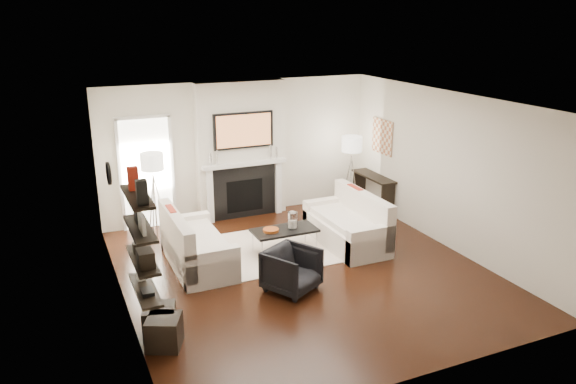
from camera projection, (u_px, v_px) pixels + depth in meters
name	position (u px, v px, depth m)	size (l,w,h in m)	color
room_envelope	(304.00, 190.00, 8.55)	(6.00, 6.00, 6.00)	black
chimney_breast	(241.00, 150.00, 11.05)	(1.80, 0.25, 2.70)	silver
fireplace_surround	(245.00, 192.00, 11.18)	(1.30, 0.02, 1.04)	black
firebox	(245.00, 196.00, 11.20)	(0.75, 0.02, 0.65)	black
mantel_pilaster_l	(210.00, 196.00, 10.87)	(0.12, 0.08, 1.10)	white
mantel_pilaster_r	(278.00, 187.00, 11.43)	(0.12, 0.08, 1.10)	white
mantel_shelf	(245.00, 164.00, 10.96)	(1.70, 0.18, 0.07)	white
tv_body	(243.00, 130.00, 10.78)	(1.20, 0.06, 0.70)	black
tv_screen	(244.00, 131.00, 10.75)	(1.10, 0.01, 0.62)	#BF723F
candlestick_l_tall	(217.00, 157.00, 10.70)	(0.04, 0.04, 0.30)	silver
candlestick_l_short	(211.00, 159.00, 10.66)	(0.04, 0.04, 0.24)	silver
candlestick_r_tall	(270.00, 152.00, 11.12)	(0.04, 0.04, 0.30)	silver
candlestick_r_short	(277.00, 153.00, 11.18)	(0.04, 0.04, 0.24)	silver
hallway_panel	(147.00, 174.00, 10.52)	(0.90, 0.02, 2.10)	white
door_trim_l	(120.00, 177.00, 10.32)	(0.06, 0.06, 2.16)	white
door_trim_r	(172.00, 171.00, 10.69)	(0.06, 0.06, 2.16)	white
door_trim_top	(142.00, 117.00, 10.17)	(1.02, 0.06, 0.06)	white
rug	(282.00, 247.00, 9.86)	(2.60, 2.00, 0.01)	#F2DBC7
loveseat_left_base	(198.00, 253.00, 9.10)	(0.85, 1.80, 0.42)	white
loveseat_left_back	(177.00, 239.00, 8.87)	(0.18, 1.80, 0.80)	white
loveseat_left_arm_n	(212.00, 268.00, 8.36)	(0.85, 0.18, 0.60)	white
loveseat_left_arm_s	(186.00, 231.00, 9.77)	(0.85, 0.18, 0.60)	white
loveseat_left_cushion	(200.00, 238.00, 9.04)	(0.63, 1.44, 0.10)	white
pillow_left_orange	(172.00, 220.00, 9.07)	(0.10, 0.42, 0.42)	#AA2614
pillow_left_charcoal	(180.00, 234.00, 8.55)	(0.10, 0.40, 0.40)	black
loveseat_right_base	(346.00, 233.00, 9.95)	(0.85, 1.80, 0.42)	white
loveseat_right_back	(363.00, 213.00, 9.98)	(0.18, 1.80, 0.80)	white
loveseat_right_arm_n	(370.00, 245.00, 9.22)	(0.85, 0.18, 0.60)	white
loveseat_right_arm_s	(325.00, 214.00, 10.63)	(0.85, 0.18, 0.60)	white
loveseat_right_cushion	(344.00, 219.00, 9.85)	(0.63, 1.44, 0.10)	white
pillow_right_orange	(355.00, 198.00, 10.18)	(0.10, 0.42, 0.42)	#AA2614
pillow_right_charcoal	(372.00, 208.00, 9.66)	(0.10, 0.40, 0.40)	black
coffee_table	(285.00, 230.00, 9.55)	(1.10, 0.55, 0.04)	black
coffee_leg_nw	(262.00, 251.00, 9.23)	(0.02, 0.02, 0.38)	silver
coffee_leg_ne	(316.00, 242.00, 9.61)	(0.02, 0.02, 0.38)	silver
coffee_leg_sw	(253.00, 242.00, 9.61)	(0.02, 0.02, 0.38)	silver
coffee_leg_se	(305.00, 233.00, 9.99)	(0.02, 0.02, 0.38)	silver
hurricane_glass	(293.00, 220.00, 9.56)	(0.16, 0.16, 0.29)	white
hurricane_candle	(293.00, 224.00, 9.58)	(0.10, 0.10, 0.14)	white
copper_bowl	(271.00, 230.00, 9.44)	(0.27, 0.27, 0.04)	#C05920
armchair	(292.00, 268.00, 8.24)	(0.69, 0.65, 0.71)	black
lamp_left_post	(155.00, 207.00, 10.07)	(0.02, 0.02, 1.20)	silver
lamp_left_shade	(152.00, 162.00, 9.82)	(0.40, 0.40, 0.30)	white
lamp_left_leg_a	(162.00, 207.00, 10.12)	(0.02, 0.02, 1.25)	silver
lamp_left_leg_b	(151.00, 206.00, 10.14)	(0.02, 0.02, 1.25)	silver
lamp_left_leg_c	(153.00, 209.00, 9.97)	(0.02, 0.02, 1.25)	silver
lamp_right_post	(350.00, 185.00, 11.39)	(0.02, 0.02, 1.20)	silver
lamp_right_shade	(352.00, 144.00, 11.13)	(0.40, 0.40, 0.30)	white
lamp_right_leg_a	(355.00, 184.00, 11.43)	(0.02, 0.02, 1.25)	silver
lamp_right_leg_b	(346.00, 184.00, 11.45)	(0.02, 0.02, 1.25)	silver
lamp_right_leg_c	(350.00, 187.00, 11.28)	(0.02, 0.02, 1.25)	silver
console_top	(374.00, 176.00, 11.51)	(0.35, 1.20, 0.04)	black
console_leg_n	(388.00, 202.00, 11.15)	(0.30, 0.04, 0.71)	black
console_leg_s	(359.00, 187.00, 12.11)	(0.30, 0.04, 0.71)	black
wall_art	(382.00, 137.00, 11.32)	(0.03, 0.70, 0.70)	tan
shelf_bottom	(145.00, 290.00, 6.86)	(0.25, 1.00, 0.04)	black
shelf_lower	(143.00, 260.00, 6.74)	(0.25, 1.00, 0.04)	black
shelf_upper	(140.00, 229.00, 6.62)	(0.25, 1.00, 0.04)	black
shelf_top	(137.00, 197.00, 6.50)	(0.25, 1.00, 0.04)	black
decor_magfile_a	(142.00, 192.00, 6.13)	(0.12, 0.10, 0.28)	black
decor_magfile_b	(133.00, 179.00, 6.64)	(0.12, 0.10, 0.28)	#AA2614
decor_frame_a	(142.00, 223.00, 6.43)	(0.04, 0.30, 0.22)	white
decor_frame_b	(136.00, 215.00, 6.77)	(0.04, 0.22, 0.18)	black
decor_wine_rack	(146.00, 258.00, 6.50)	(0.18, 0.25, 0.20)	black
decor_box_small	(139.00, 247.00, 6.90)	(0.15, 0.12, 0.12)	black
decor_books	(147.00, 292.00, 6.72)	(0.14, 0.20, 0.05)	black
decor_box_tall	(141.00, 273.00, 7.05)	(0.10, 0.10, 0.18)	white
clock_rim	(109.00, 173.00, 8.17)	(0.34, 0.34, 0.04)	black
clock_face	(110.00, 173.00, 8.18)	(0.29, 0.29, 0.01)	white
ottoman_near	(160.00, 321.00, 7.12)	(0.40, 0.40, 0.40)	black
ottoman_far	(164.00, 332.00, 6.87)	(0.40, 0.40, 0.40)	black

